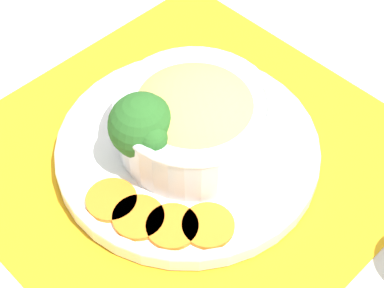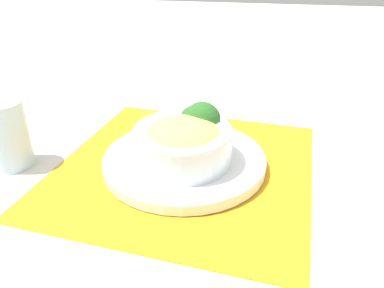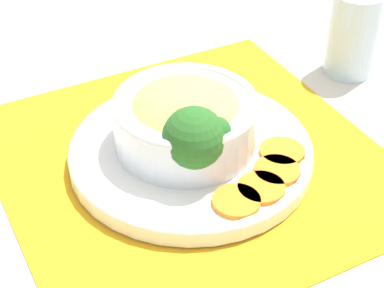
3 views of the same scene
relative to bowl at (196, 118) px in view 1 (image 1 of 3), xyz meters
name	(u,v)px [view 1 (image 1 of 3)]	position (x,y,z in m)	size (l,w,h in m)	color
ground_plane	(188,157)	(0.00, 0.01, -0.06)	(4.00, 4.00, 0.00)	beige
placemat	(188,156)	(0.00, 0.01, -0.05)	(0.45, 0.46, 0.00)	orange
plate	(188,148)	(0.00, 0.01, -0.04)	(0.28, 0.28, 0.02)	white
bowl	(196,118)	(0.00, 0.00, 0.00)	(0.16, 0.16, 0.07)	silver
broccoli_floret	(142,127)	(0.02, 0.05, 0.01)	(0.07, 0.07, 0.08)	#84AD5B
carrot_slice_near	(111,200)	(0.01, 0.11, -0.03)	(0.05, 0.05, 0.01)	orange
carrot_slice_middle	(138,217)	(-0.02, 0.11, -0.03)	(0.05, 0.05, 0.01)	orange
carrot_slice_far	(172,226)	(-0.05, 0.10, -0.03)	(0.05, 0.05, 0.01)	orange
carrot_slice_extra	(208,226)	(-0.08, 0.07, -0.03)	(0.05, 0.05, 0.01)	orange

